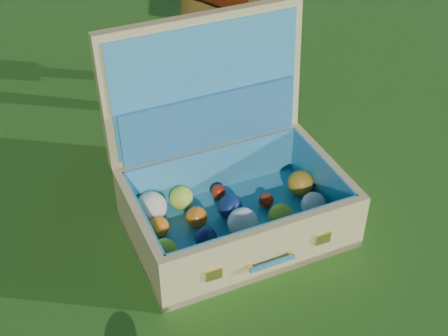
% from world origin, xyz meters
% --- Properties ---
extents(ground, '(60.00, 60.00, 0.00)m').
position_xyz_m(ground, '(0.00, 0.00, 0.00)').
color(ground, '#215114').
rests_on(ground, ground).
extents(suitcase, '(0.60, 0.49, 0.55)m').
position_xyz_m(suitcase, '(0.00, 0.24, 0.15)').
color(suitcase, '#D4BC72').
rests_on(suitcase, ground).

